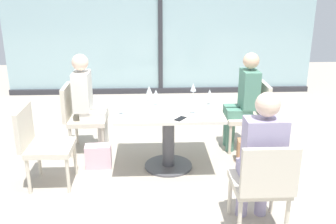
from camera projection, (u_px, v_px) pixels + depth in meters
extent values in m
plane|color=#A89E8E|center=(168.00, 166.00, 4.53)|extent=(12.00, 12.00, 0.00)
cube|color=#97B7BC|center=(160.00, 23.00, 7.11)|extent=(5.85, 0.03, 2.70)
cube|color=#2D2D33|center=(160.00, 23.00, 7.09)|extent=(0.08, 0.06, 2.70)
cube|color=#2D2D33|center=(161.00, 90.00, 7.51)|extent=(5.85, 0.10, 0.10)
cube|color=silver|center=(168.00, 110.00, 4.30)|extent=(1.17, 0.92, 0.04)
cylinder|color=#4C4C51|center=(168.00, 139.00, 4.42)|extent=(0.14, 0.14, 0.69)
cylinder|color=#4C4C51|center=(168.00, 165.00, 4.52)|extent=(0.56, 0.56, 0.02)
cube|color=beige|center=(243.00, 117.00, 4.92)|extent=(0.46, 0.46, 0.06)
cube|color=beige|center=(264.00, 99.00, 4.85)|extent=(0.05, 0.46, 0.42)
cylinder|color=beige|center=(224.00, 128.00, 5.17)|extent=(0.04, 0.04, 0.39)
cylinder|color=beige|center=(230.00, 140.00, 4.79)|extent=(0.04, 0.04, 0.39)
cylinder|color=beige|center=(253.00, 128.00, 5.19)|extent=(0.04, 0.04, 0.39)
cylinder|color=beige|center=(262.00, 139.00, 4.81)|extent=(0.04, 0.04, 0.39)
cube|color=beige|center=(88.00, 120.00, 4.83)|extent=(0.46, 0.46, 0.06)
cube|color=beige|center=(67.00, 102.00, 4.74)|extent=(0.05, 0.46, 0.42)
cylinder|color=beige|center=(103.00, 142.00, 4.72)|extent=(0.04, 0.04, 0.39)
cylinder|color=beige|center=(107.00, 130.00, 5.10)|extent=(0.04, 0.04, 0.39)
cylinder|color=beige|center=(71.00, 143.00, 4.71)|extent=(0.04, 0.04, 0.39)
cylinder|color=beige|center=(77.00, 131.00, 5.08)|extent=(0.04, 0.04, 0.39)
cube|color=beige|center=(259.00, 184.00, 3.30)|extent=(0.46, 0.46, 0.06)
cube|color=beige|center=(270.00, 173.00, 2.99)|extent=(0.46, 0.05, 0.42)
cylinder|color=beige|center=(272.00, 194.00, 3.57)|extent=(0.04, 0.04, 0.39)
cylinder|color=beige|center=(230.00, 195.00, 3.55)|extent=(0.04, 0.04, 0.39)
cylinder|color=beige|center=(287.00, 219.00, 3.19)|extent=(0.04, 0.04, 0.39)
cylinder|color=beige|center=(240.00, 220.00, 3.17)|extent=(0.04, 0.04, 0.39)
cube|color=beige|center=(51.00, 148.00, 4.02)|extent=(0.46, 0.46, 0.06)
cube|color=beige|center=(24.00, 127.00, 3.93)|extent=(0.05, 0.46, 0.42)
cylinder|color=beige|center=(68.00, 176.00, 3.91)|extent=(0.04, 0.04, 0.39)
cylinder|color=beige|center=(75.00, 159.00, 4.29)|extent=(0.04, 0.04, 0.39)
cylinder|color=beige|center=(28.00, 177.00, 3.89)|extent=(0.04, 0.04, 0.39)
cylinder|color=beige|center=(39.00, 159.00, 4.27)|extent=(0.04, 0.04, 0.39)
cylinder|color=#4C7F6B|center=(228.00, 129.00, 5.06)|extent=(0.11, 0.11, 0.45)
cube|color=#4C7F6B|center=(236.00, 109.00, 4.97)|extent=(0.32, 0.13, 0.11)
cylinder|color=#4C7F6B|center=(230.00, 134.00, 4.89)|extent=(0.11, 0.11, 0.45)
cube|color=#4C7F6B|center=(239.00, 114.00, 4.80)|extent=(0.32, 0.13, 0.11)
cube|color=#4C7F6B|center=(249.00, 89.00, 4.80)|extent=(0.20, 0.34, 0.48)
sphere|color=#D8AD8C|center=(251.00, 61.00, 4.68)|extent=(0.20, 0.20, 0.20)
cylinder|color=silver|center=(102.00, 137.00, 4.82)|extent=(0.11, 0.11, 0.45)
cube|color=silver|center=(93.00, 116.00, 4.72)|extent=(0.32, 0.13, 0.11)
cylinder|color=silver|center=(104.00, 131.00, 4.99)|extent=(0.11, 0.11, 0.45)
cube|color=silver|center=(95.00, 111.00, 4.89)|extent=(0.32, 0.13, 0.11)
cube|color=silver|center=(82.00, 91.00, 4.70)|extent=(0.20, 0.34, 0.48)
sphere|color=beige|center=(80.00, 62.00, 4.59)|extent=(0.20, 0.20, 0.20)
cylinder|color=#9E93B7|center=(262.00, 193.00, 3.53)|extent=(0.11, 0.11, 0.45)
cube|color=#9E93B7|center=(267.00, 171.00, 3.35)|extent=(0.13, 0.32, 0.11)
cylinder|color=#9E93B7|center=(242.00, 193.00, 3.53)|extent=(0.11, 0.11, 0.45)
cube|color=#9E93B7|center=(247.00, 171.00, 3.34)|extent=(0.13, 0.32, 0.11)
cube|color=#9E93B7|center=(264.00, 146.00, 3.13)|extent=(0.34, 0.20, 0.48)
sphere|color=beige|center=(268.00, 104.00, 3.01)|extent=(0.20, 0.20, 0.20)
cylinder|color=silver|center=(193.00, 98.00, 4.67)|extent=(0.06, 0.06, 0.00)
cylinder|color=silver|center=(193.00, 94.00, 4.65)|extent=(0.01, 0.01, 0.08)
cone|color=silver|center=(193.00, 87.00, 4.62)|extent=(0.07, 0.07, 0.09)
cylinder|color=silver|center=(122.00, 114.00, 4.09)|extent=(0.06, 0.06, 0.00)
cylinder|color=silver|center=(122.00, 110.00, 4.08)|extent=(0.01, 0.01, 0.08)
cone|color=silver|center=(121.00, 102.00, 4.05)|extent=(0.07, 0.07, 0.09)
cylinder|color=silver|center=(149.00, 101.00, 4.56)|extent=(0.06, 0.06, 0.00)
cylinder|color=silver|center=(149.00, 97.00, 4.54)|extent=(0.01, 0.01, 0.08)
cone|color=silver|center=(149.00, 90.00, 4.51)|extent=(0.07, 0.07, 0.09)
cylinder|color=silver|center=(209.00, 105.00, 4.41)|extent=(0.06, 0.06, 0.00)
cylinder|color=silver|center=(209.00, 101.00, 4.39)|extent=(0.01, 0.01, 0.08)
cone|color=silver|center=(210.00, 93.00, 4.36)|extent=(0.07, 0.07, 0.09)
cylinder|color=silver|center=(156.00, 105.00, 4.40)|extent=(0.06, 0.06, 0.00)
cylinder|color=silver|center=(156.00, 101.00, 4.39)|extent=(0.01, 0.01, 0.08)
cone|color=silver|center=(156.00, 94.00, 4.36)|extent=(0.07, 0.07, 0.09)
cylinder|color=silver|center=(193.00, 113.00, 4.12)|extent=(0.06, 0.06, 0.00)
cylinder|color=silver|center=(193.00, 109.00, 4.11)|extent=(0.01, 0.01, 0.08)
cone|color=silver|center=(194.00, 101.00, 4.08)|extent=(0.07, 0.07, 0.09)
cylinder|color=white|center=(166.00, 101.00, 4.40)|extent=(0.08, 0.08, 0.09)
cube|color=black|center=(180.00, 119.00, 3.95)|extent=(0.14, 0.16, 0.01)
cube|color=#A3704C|center=(250.00, 151.00, 4.61)|extent=(0.32, 0.19, 0.28)
cube|color=beige|center=(98.00, 156.00, 4.47)|extent=(0.31, 0.17, 0.28)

